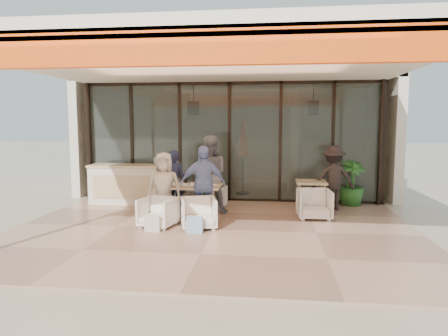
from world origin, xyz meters
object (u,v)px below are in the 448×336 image
object	(u,v)px
chair_far_left	(179,194)
diner_grey	(209,175)
host_counter	(126,184)
side_table	(311,185)
chair_near_left	(158,211)
diner_navy	(174,181)
side_chair	(314,203)
diner_cream	(164,187)
diner_periwinkle	(203,184)
dining_table	(187,187)
chair_near_right	(199,212)
chair_far_right	(212,196)
potted_palm	(352,183)
standing_woman	(333,178)

from	to	relation	value
chair_far_left	diner_grey	xyz separation A→B (m)	(0.84, -0.50, 0.58)
host_counter	side_table	bearing A→B (deg)	-4.23
side_table	chair_near_left	bearing A→B (deg)	-150.41
diner_navy	diner_grey	size ratio (longest dim) A/B	0.81
diner_grey	side_chair	bearing A→B (deg)	162.47
diner_cream	diner_periwinkle	bearing A→B (deg)	-4.39
dining_table	host_counter	bearing A→B (deg)	147.25
chair_near_right	diner_grey	distance (m)	1.51
chair_far_left	diner_cream	bearing A→B (deg)	90.20
chair_near_right	diner_navy	distance (m)	1.68
dining_table	chair_near_left	distance (m)	1.10
chair_far_right	side_table	xyz separation A→B (m)	(2.39, -0.06, 0.32)
chair_near_right	side_table	bearing A→B (deg)	21.96
potted_palm	chair_far_left	bearing A→B (deg)	-170.31
chair_far_right	chair_far_left	bearing A→B (deg)	9.98
chair_near_right	diner_periwinkle	xyz separation A→B (m)	(-0.00, 0.50, 0.48)
chair_near_left	diner_periwinkle	world-z (taller)	diner_periwinkle
diner_grey	side_table	xyz separation A→B (m)	(2.39, 0.44, -0.28)
chair_far_right	diner_navy	world-z (taller)	diner_navy
dining_table	chair_near_right	size ratio (longest dim) A/B	2.14
chair_far_right	diner_periwinkle	xyz separation A→B (m)	(0.00, -1.40, 0.51)
chair_far_right	dining_table	bearing A→B (deg)	75.56
chair_far_left	chair_near_right	world-z (taller)	chair_near_right
side_table	chair_near_right	bearing A→B (deg)	-142.51
diner_cream	side_table	xyz separation A→B (m)	(3.23, 1.34, -0.11)
chair_near_right	potted_palm	distance (m)	4.38
host_counter	chair_far_left	bearing A→B (deg)	-10.78
diner_periwinkle	side_table	size ratio (longest dim) A/B	2.22
standing_woman	chair_far_right	bearing A→B (deg)	-3.49
standing_woman	chair_near_right	bearing A→B (deg)	28.43
dining_table	diner_navy	world-z (taller)	diner_navy
chair_far_left	diner_periwinkle	world-z (taller)	diner_periwinkle
chair_near_left	standing_woman	distance (m)	4.33
chair_near_right	potted_palm	size ratio (longest dim) A/B	0.59
diner_navy	side_table	world-z (taller)	diner_navy
diner_navy	standing_woman	xyz separation A→B (m)	(3.78, 0.66, 0.04)
chair_far_right	side_table	world-z (taller)	side_table
chair_far_right	diner_periwinkle	size ratio (longest dim) A/B	0.38
chair_far_right	chair_near_right	size ratio (longest dim) A/B	0.90
chair_far_left	diner_cream	size ratio (longest dim) A/B	0.45
diner_navy	potted_palm	distance (m)	4.50
host_counter	standing_woman	world-z (taller)	standing_woman
chair_far_right	side_chair	world-z (taller)	side_chair
potted_palm	standing_woman	bearing A→B (deg)	-133.75
chair_far_left	diner_cream	world-z (taller)	diner_cream
diner_navy	diner_cream	size ratio (longest dim) A/B	0.99
diner_grey	side_table	world-z (taller)	diner_grey
diner_navy	diner_periwinkle	world-z (taller)	diner_periwinkle
diner_cream	potted_palm	size ratio (longest dim) A/B	1.27
diner_periwinkle	potted_palm	distance (m)	4.10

